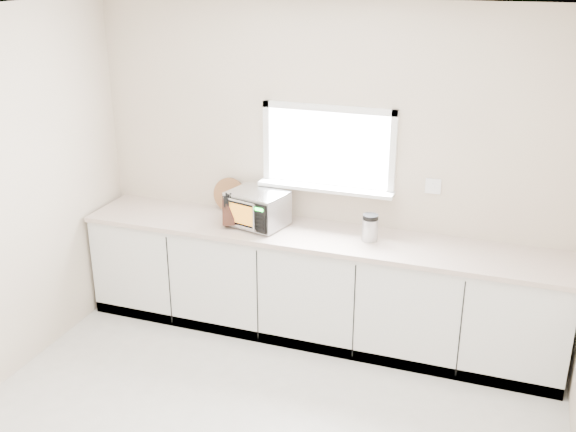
% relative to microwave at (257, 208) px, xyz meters
% --- Properties ---
extents(back_wall, '(4.00, 0.17, 2.70)m').
position_rel_microwave_xyz_m(back_wall, '(0.51, 0.30, 0.29)').
color(back_wall, beige).
rests_on(back_wall, ground).
extents(cabinets, '(3.92, 0.60, 0.88)m').
position_rel_microwave_xyz_m(cabinets, '(0.51, 0.01, -0.63)').
color(cabinets, silver).
rests_on(cabinets, ground).
extents(countertop, '(3.92, 0.64, 0.04)m').
position_rel_microwave_xyz_m(countertop, '(0.51, -0.00, -0.17)').
color(countertop, beige).
rests_on(countertop, cabinets).
extents(microwave, '(0.52, 0.45, 0.29)m').
position_rel_microwave_xyz_m(microwave, '(0.00, 0.00, 0.00)').
color(microwave, black).
rests_on(microwave, countertop).
extents(knife_block, '(0.16, 0.23, 0.30)m').
position_rel_microwave_xyz_m(knife_block, '(-0.21, -0.08, -0.02)').
color(knife_block, '#402217').
rests_on(knife_block, countertop).
extents(cutting_board, '(0.29, 0.07, 0.29)m').
position_rel_microwave_xyz_m(cutting_board, '(-0.36, 0.25, -0.01)').
color(cutting_board, olive).
rests_on(cutting_board, countertop).
extents(coffee_grinder, '(0.15, 0.15, 0.22)m').
position_rel_microwave_xyz_m(coffee_grinder, '(0.94, 0.01, -0.04)').
color(coffee_grinder, '#AFB1B6').
rests_on(coffee_grinder, countertop).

